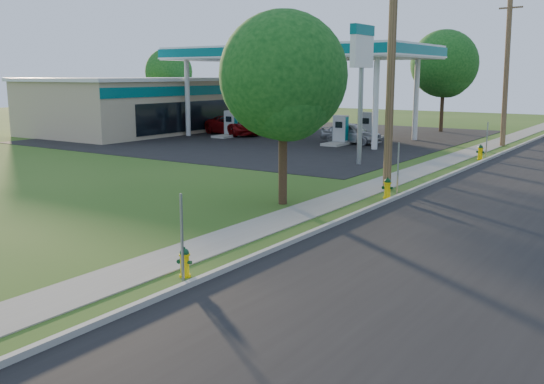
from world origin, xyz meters
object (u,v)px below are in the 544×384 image
Objects in this scene: tree_verge at (284,81)px; hydrant_mid at (387,188)px; fuel_pump_sw at (262,123)px; hydrant_near at (185,262)px; fuel_pump_se at (367,129)px; utility_pole_far at (507,69)px; fuel_pump_nw at (231,127)px; utility_pole_mid at (391,62)px; hydrant_far at (480,152)px; car_red at (234,125)px; price_pylon at (362,55)px; tree_lot at (445,66)px; tree_back at (169,74)px; fuel_pump_ne at (340,133)px; car_silver at (351,133)px.

hydrant_mid is (2.56, 3.02, -3.88)m from tree_verge.
fuel_pump_sw reaches higher than hydrant_near.
fuel_pump_se is at bearing 108.09° from tree_verge.
hydrant_near is at bearing -57.91° from fuel_pump_sw.
utility_pole_far is 22.76m from tree_verge.
fuel_pump_nw is at bearing 125.98° from hydrant_near.
utility_pole_mid is 13.25m from hydrant_near.
utility_pole_far is 2.97× the size of fuel_pump_sw.
utility_pole_mid is 18.00m from utility_pole_far.
hydrant_far is at bearing 80.83° from tree_verge.
fuel_pump_se is at bearing -53.69° from car_red.
utility_pole_far is at bearing -58.35° from car_red.
tree_verge is (16.08, -17.68, 3.54)m from fuel_pump_nw.
price_pylon is at bearing -100.70° from car_red.
hydrant_far is (0.13, 23.16, 0.07)m from hydrant_near.
tree_verge is 30.48m from tree_lot.
fuel_pump_sw is 26.38m from hydrant_mid.
price_pylon is (5.00, -11.50, 4.71)m from fuel_pump_se.
tree_back is (-15.71, 6.22, 3.86)m from fuel_pump_sw.
fuel_pump_sw is 9.00m from fuel_pump_se.
car_red is at bearing -102.43° from fuel_pump_sw.
hydrant_near is (18.44, -25.40, -0.38)m from fuel_pump_nw.
hydrant_far is (9.57, -2.24, -0.32)m from fuel_pump_ne.
utility_pole_far is 11.51× the size of hydrant_far.
tree_lot is at bearing 97.09° from price_pylon.
utility_pole_far is at bearing 95.28° from hydrant_far.
tree_back reaches higher than tree_verge.
hydrant_mid is at bearing 49.70° from tree_verge.
tree_verge is (7.08, -17.68, 3.54)m from fuel_pump_ne.
fuel_pump_sw is 14.95m from tree_lot.
hydrant_mid is 0.19× the size of car_silver.
car_silver is at bearing 109.12° from hydrant_near.
tree_back is 1.34× the size of car_red.
price_pylon is at bearing 103.93° from hydrant_near.
tree_verge reaches higher than hydrant_near.
fuel_pump_se is at bearing 146.88° from hydrant_far.
tree_back is at bearing 146.97° from fuel_pump_nw.
utility_pole_mid is 11.70m from hydrant_far.
car_silver is at bearing 120.92° from hydrant_mid.
car_silver is at bearing -154.44° from utility_pole_far.
utility_pole_mid is 3.06× the size of fuel_pump_ne.
utility_pole_mid is at bearing -107.44° from car_red.
hydrant_mid is at bearing -109.43° from car_red.
car_red reaches higher than hydrant_near.
fuel_pump_nw is 4.00m from fuel_pump_sw.
car_red is (-0.62, 1.19, 0.02)m from fuel_pump_nw.
hydrant_near is at bearing -79.64° from tree_lot.
car_silver is (0.32, 0.90, -0.02)m from fuel_pump_ne.
fuel_pump_nw is 0.47× the size of price_pylon.
tree_verge is at bearing -118.47° from car_red.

